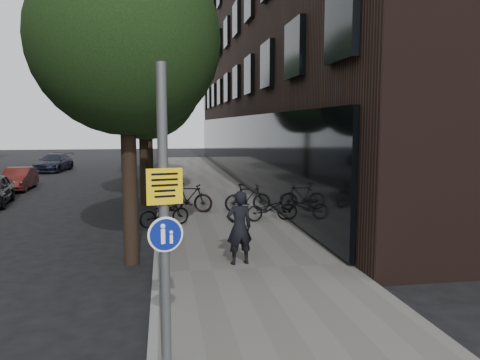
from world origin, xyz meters
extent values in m
plane|color=black|center=(0.00, 0.00, 0.00)|extent=(120.00, 120.00, 0.00)
cube|color=#5D5A56|center=(0.25, 10.00, 0.06)|extent=(4.50, 60.00, 0.12)
cube|color=slate|center=(-2.00, 10.00, 0.07)|extent=(0.15, 60.00, 0.13)
cube|color=black|center=(8.50, 22.00, 9.00)|extent=(12.00, 40.00, 18.00)
cylinder|color=black|center=(-2.60, 4.50, 1.60)|extent=(0.36, 0.36, 3.20)
sphere|color=black|center=(-2.60, 4.50, 5.30)|extent=(4.40, 4.40, 4.40)
sphere|color=black|center=(-2.20, 5.30, 4.30)|extent=(2.64, 2.64, 2.64)
cylinder|color=black|center=(-2.60, 13.00, 1.60)|extent=(0.36, 0.36, 3.20)
sphere|color=black|center=(-2.60, 13.00, 5.30)|extent=(5.00, 5.00, 5.00)
sphere|color=black|center=(-2.20, 13.80, 4.30)|extent=(3.00, 3.00, 3.00)
cylinder|color=black|center=(-2.60, 22.00, 1.60)|extent=(0.36, 0.36, 3.20)
sphere|color=black|center=(-2.60, 22.00, 5.30)|extent=(5.00, 5.00, 5.00)
sphere|color=black|center=(-2.20, 22.80, 4.30)|extent=(3.00, 3.00, 3.00)
cylinder|color=#595B5E|center=(-1.80, -0.76, 2.13)|extent=(0.13, 0.13, 4.02)
cube|color=#DCB20B|center=(-1.80, -0.76, 2.58)|extent=(0.46, 0.12, 0.46)
cylinder|color=navy|center=(-1.80, -0.76, 1.95)|extent=(0.40, 0.10, 0.41)
cylinder|color=white|center=(-1.80, -0.76, 1.95)|extent=(0.46, 0.11, 0.46)
imported|color=black|center=(-0.09, 3.69, 0.98)|extent=(0.69, 0.52, 1.72)
imported|color=black|center=(1.72, 8.41, 0.55)|extent=(1.70, 0.78, 0.86)
imported|color=black|center=(1.28, 10.14, 0.65)|extent=(1.80, 0.66, 1.06)
imported|color=black|center=(-1.80, 8.08, 0.56)|extent=(1.77, 1.17, 0.88)
imported|color=black|center=(-0.90, 10.43, 0.67)|extent=(1.88, 1.09, 1.09)
imported|color=#5A1E19|center=(-9.20, 18.66, 0.58)|extent=(1.31, 3.53, 1.15)
imported|color=black|center=(-9.62, 28.62, 0.63)|extent=(2.34, 4.56, 1.27)
camera|label=1|loc=(-1.79, -6.81, 3.36)|focal=35.00mm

